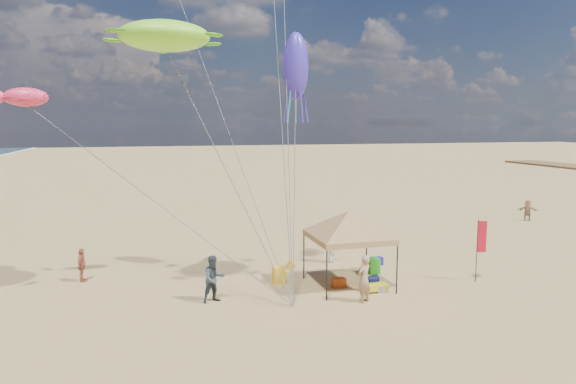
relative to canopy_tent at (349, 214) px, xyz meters
name	(u,v)px	position (x,y,z in m)	size (l,w,h in m)	color
ground	(310,311)	(-2.45, -2.39, -3.09)	(280.00, 280.00, 0.00)	tan
canopy_tent	(349,214)	(0.00, 0.00, 0.00)	(6.02, 6.02, 3.71)	black
feather_flag	(481,240)	(5.68, -0.96, -1.25)	(0.41, 0.10, 2.72)	black
cooler_red	(339,283)	(-0.43, -0.07, -2.90)	(0.54, 0.38, 0.38)	#A43D0D
cooler_blue	(377,261)	(2.58, 2.68, -2.90)	(0.54, 0.38, 0.38)	#1C17BE
bag_navy	(372,280)	(1.08, -0.02, -2.91)	(0.36, 0.36, 0.60)	#0D183C
bag_orange	(291,264)	(-1.56, 3.30, -2.91)	(0.36, 0.36, 0.60)	#FFA80E
chair_green	(373,266)	(1.81, 1.42, -2.74)	(0.50, 0.50, 0.70)	green
chair_yellow	(279,275)	(-2.71, 1.15, -2.74)	(0.50, 0.50, 0.70)	yellow
crate_grey	(381,289)	(0.96, -1.15, -2.95)	(0.34, 0.30, 0.28)	slate
beach_cart	(376,287)	(0.81, -1.04, -2.89)	(0.90, 0.50, 0.24)	gold
person_near_a	(364,279)	(-0.17, -2.04, -2.17)	(0.67, 0.44, 1.84)	tan
person_near_b	(214,279)	(-5.69, -0.49, -2.18)	(0.88, 0.69, 1.82)	#323D45
person_near_c	(331,247)	(0.58, 3.68, -2.32)	(1.00, 0.57, 1.54)	beige
person_far_a	(82,265)	(-10.87, 3.59, -2.36)	(0.85, 0.36, 1.46)	#B76146
person_far_c	(528,210)	(17.67, 10.41, -2.35)	(1.36, 0.43, 1.47)	tan
turtle_kite	(164,36)	(-7.24, -0.02, 6.82)	(3.29, 2.63, 1.10)	#91FF2D
fish_kite	(26,97)	(-12.46, 2.69, 4.72)	(1.67, 0.83, 0.74)	#FF3059
squid_kite	(296,66)	(-1.71, 2.06, 6.14)	(1.10, 1.10, 2.86)	#402DC1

